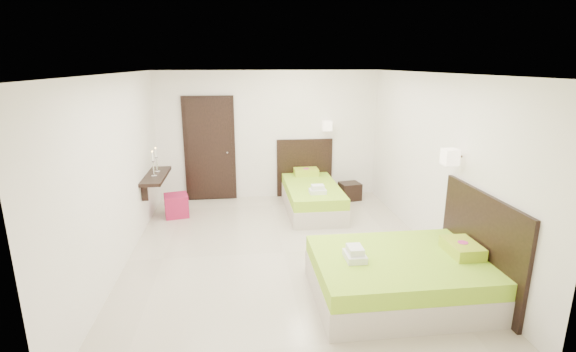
{
  "coord_description": "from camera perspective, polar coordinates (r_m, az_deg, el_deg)",
  "views": [
    {
      "loc": [
        -0.62,
        -5.67,
        2.73
      ],
      "look_at": [
        0.1,
        0.3,
        1.1
      ],
      "focal_mm": 26.0,
      "sensor_mm": 36.0,
      "label": 1
    }
  ],
  "objects": [
    {
      "name": "floor",
      "position": [
        6.33,
        -0.58,
        -10.41
      ],
      "size": [
        5.5,
        5.5,
        0.0
      ],
      "primitive_type": "plane",
      "color": "#BCB09C",
      "rests_on": "ground"
    },
    {
      "name": "bed_single",
      "position": [
        8.03,
        3.23,
        -2.53
      ],
      "size": [
        1.17,
        1.94,
        1.6
      ],
      "color": "beige",
      "rests_on": "ground"
    },
    {
      "name": "bed_double",
      "position": [
        5.3,
        15.72,
        -12.78
      ],
      "size": [
        2.03,
        1.72,
        1.67
      ],
      "color": "beige",
      "rests_on": "ground"
    },
    {
      "name": "nightstand",
      "position": [
        8.7,
        8.44,
        -2.06
      ],
      "size": [
        0.45,
        0.42,
        0.35
      ],
      "primitive_type": "cube",
      "rotation": [
        0.0,
        0.0,
        0.18
      ],
      "color": "black",
      "rests_on": "ground"
    },
    {
      "name": "ottoman",
      "position": [
        7.94,
        -15.02,
        -3.91
      ],
      "size": [
        0.49,
        0.49,
        0.41
      ],
      "primitive_type": "cube",
      "rotation": [
        0.0,
        0.0,
        0.21
      ],
      "color": "maroon",
      "rests_on": "ground"
    },
    {
      "name": "door",
      "position": [
        8.56,
        -10.65,
        3.59
      ],
      "size": [
        1.02,
        0.15,
        2.14
      ],
      "color": "black",
      "rests_on": "ground"
    },
    {
      "name": "console_shelf",
      "position": [
        7.66,
        -17.67,
        -0.03
      ],
      "size": [
        0.35,
        1.2,
        0.78
      ],
      "color": "black",
      "rests_on": "ground"
    }
  ]
}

